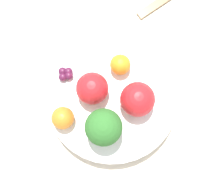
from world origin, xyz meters
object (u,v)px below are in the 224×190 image
object	(u,v)px
bowl	(112,98)
apple_green	(92,88)
grape_cluster	(66,74)
orange_front	(120,65)
spoon	(156,5)
broccoli	(104,127)
apple_red	(138,99)
orange_back	(63,118)

from	to	relation	value
bowl	apple_green	size ratio (longest dim) A/B	4.27
apple_green	grape_cluster	distance (m)	0.06
orange_front	spoon	xyz separation A→B (m)	(-0.16, -0.02, -0.05)
bowl	broccoli	distance (m)	0.09
apple_red	apple_green	world-z (taller)	apple_red
apple_red	orange_front	distance (m)	0.07
bowl	apple_red	distance (m)	0.07
orange_front	orange_back	distance (m)	0.14
bowl	orange_front	xyz separation A→B (m)	(-0.05, -0.02, 0.04)
broccoli	apple_green	xyz separation A→B (m)	(-0.04, -0.06, -0.02)
bowl	apple_red	bearing A→B (deg)	111.74
bowl	orange_front	distance (m)	0.07
apple_green	orange_front	size ratio (longest dim) A/B	1.52
broccoli	grape_cluster	size ratio (longest dim) A/B	2.62
broccoli	grape_cluster	world-z (taller)	broccoli
orange_front	spoon	size ratio (longest dim) A/B	0.43
apple_green	orange_back	world-z (taller)	apple_green
broccoli	apple_red	distance (m)	0.08
apple_green	orange_back	size ratio (longest dim) A/B	1.43
apple_green	spoon	size ratio (longest dim) A/B	0.65
spoon	broccoli	bearing A→B (deg)	13.89
orange_front	broccoli	bearing A→B (deg)	21.93
apple_red	spoon	size ratio (longest dim) A/B	0.69
broccoli	spoon	world-z (taller)	broccoli
apple_red	grape_cluster	distance (m)	0.14
bowl	grape_cluster	distance (m)	0.10
broccoli	orange_back	distance (m)	0.08
spoon	apple_red	bearing A→B (deg)	23.44
apple_red	grape_cluster	xyz separation A→B (m)	(0.03, -0.13, -0.02)
bowl	apple_red	world-z (taller)	apple_red
grape_cluster	spoon	size ratio (longest dim) A/B	0.34
orange_front	grape_cluster	world-z (taller)	orange_front
apple_red	broccoli	bearing A→B (deg)	-13.61
bowl	spoon	xyz separation A→B (m)	(-0.21, -0.04, -0.01)
grape_cluster	apple_green	bearing A→B (deg)	94.22
orange_front	apple_green	bearing A→B (deg)	-11.15
orange_front	spoon	distance (m)	0.17
orange_front	apple_red	bearing A→B (deg)	60.14
apple_green	spoon	world-z (taller)	apple_green
apple_red	grape_cluster	size ratio (longest dim) A/B	2.05
broccoli	orange_front	bearing A→B (deg)	-158.07
orange_front	orange_back	xyz separation A→B (m)	(0.14, -0.02, 0.00)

